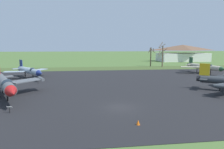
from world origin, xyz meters
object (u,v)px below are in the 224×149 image
object	(u,v)px
info_placard_front_left	(10,109)
info_placard_rear_center	(38,81)
info_placard_front_right	(224,75)
jet_fighter_rear_center	(29,71)
visitor_building	(183,53)
traffic_cone	(138,123)
jet_fighter_front_left	(4,83)
jet_fighter_front_right	(204,67)

from	to	relation	value
info_placard_front_left	info_placard_rear_center	xyz separation A→B (m)	(-1.10, 19.84, 0.05)
info_placard_front_left	info_placard_front_right	size ratio (longest dim) A/B	0.87
jet_fighter_rear_center	visitor_building	distance (m)	85.06
info_placard_front_left	visitor_building	world-z (taller)	visitor_building
info_placard_rear_center	visitor_building	size ratio (longest dim) A/B	0.04
info_placard_rear_center	traffic_cone	xyz separation A→B (m)	(15.54, -25.54, -0.33)
info_placard_front_left	traffic_cone	xyz separation A→B (m)	(14.44, -5.70, -0.28)
traffic_cone	info_placard_front_right	bearing A→B (deg)	43.22
jet_fighter_front_left	visitor_building	size ratio (longest dim) A/B	0.59
jet_fighter_rear_center	info_placard_rear_center	size ratio (longest dim) A/B	13.85
info_placard_front_left	jet_fighter_front_right	distance (m)	53.21
jet_fighter_front_right	visitor_building	bearing A→B (deg)	70.15
info_placard_front_left	info_placard_rear_center	distance (m)	19.87
info_placard_front_right	visitor_building	size ratio (longest dim) A/B	0.04
jet_fighter_rear_center	traffic_cone	distance (m)	37.84
info_placard_front_left	jet_fighter_front_right	bearing A→B (deg)	34.56
jet_fighter_front_left	jet_fighter_front_right	bearing A→B (deg)	25.29
info_placard_front_right	traffic_cone	size ratio (longest dim) A/B	1.73
info_placard_front_left	jet_fighter_front_right	size ratio (longest dim) A/B	0.06
jet_fighter_front_left	visitor_building	world-z (taller)	visitor_building
jet_fighter_front_left	visitor_building	distance (m)	97.22
info_placard_front_left	info_placard_rear_center	size ratio (longest dim) A/B	0.92
visitor_building	traffic_cone	xyz separation A→B (m)	(-47.34, -85.69, -4.13)
jet_fighter_front_right	visitor_building	size ratio (longest dim) A/B	0.54
jet_fighter_front_left	info_placard_rear_center	xyz separation A→B (m)	(2.29, 11.96, -1.74)
info_placard_front_right	jet_fighter_rear_center	size ratio (longest dim) A/B	0.08
info_placard_front_left	visitor_building	size ratio (longest dim) A/B	0.03
jet_fighter_front_right	info_placard_rear_center	world-z (taller)	jet_fighter_front_right
info_placard_rear_center	info_placard_front_right	bearing A→B (deg)	4.04
jet_fighter_front_right	jet_fighter_rear_center	distance (m)	48.56
info_placard_front_right	traffic_cone	bearing A→B (deg)	-136.78
info_placard_front_right	jet_fighter_front_right	bearing A→B (deg)	100.28
info_placard_rear_center	visitor_building	distance (m)	87.10
info_placard_front_right	info_placard_rear_center	xyz separation A→B (m)	(-46.18, -3.26, -0.01)
info_placard_rear_center	traffic_cone	distance (m)	29.90
jet_fighter_front_left	info_placard_front_left	distance (m)	8.76
traffic_cone	jet_fighter_front_left	bearing A→B (deg)	142.72
jet_fighter_front_right	info_placard_front_right	bearing A→B (deg)	-79.72
info_placard_front_right	visitor_building	bearing A→B (deg)	73.64
info_placard_front_left	jet_fighter_rear_center	size ratio (longest dim) A/B	0.07
info_placard_front_right	visitor_building	distance (m)	59.41
info_placard_front_right	info_placard_rear_center	distance (m)	46.29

